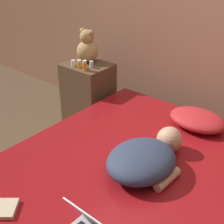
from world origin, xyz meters
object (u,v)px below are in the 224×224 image
bottle_amber (79,64)px  bottle_white (73,63)px  person_lying (146,158)px  pillow (197,120)px  teddy_bear (87,48)px  bottle_clear (91,64)px  bottle_orange (85,66)px

bottle_amber → bottle_white: size_ratio=1.22×
person_lying → bottle_white: bottle_white is taller
bottle_white → pillow: bearing=6.1°
pillow → teddy_bear: size_ratio=1.40×
pillow → bottle_amber: bottle_amber is taller
pillow → bottle_clear: bottle_clear is taller
teddy_bear → bottle_white: size_ratio=5.05×
person_lying → teddy_bear: (-1.22, 0.75, 0.29)m
teddy_bear → bottle_amber: 0.22m
person_lying → bottle_clear: size_ratio=10.53×
teddy_bear → pillow: bearing=-2.7°
person_lying → bottle_clear: 1.28m
pillow → bottle_clear: bearing=-177.9°
bottle_clear → bottle_orange: bearing=-83.7°
person_lying → bottle_white: size_ratio=10.27×
bottle_orange → bottle_clear: (-0.01, 0.10, -0.02)m
pillow → bottle_white: 1.27m
bottle_orange → bottle_amber: bearing=169.4°
bottle_clear → person_lying: bearing=-31.2°
person_lying → bottle_clear: (-1.08, 0.66, 0.18)m
pillow → bottle_amber: size_ratio=5.75×
bottle_amber → bottle_white: bottle_amber is taller
teddy_bear → bottle_clear: 0.20m
person_lying → bottle_clear: bottle_clear is taller
pillow → bottle_clear: size_ratio=7.22×
bottle_white → bottle_clear: bearing=32.6°
teddy_bear → bottle_orange: teddy_bear is taller
pillow → bottle_orange: (-1.08, -0.14, 0.23)m
pillow → bottle_amber: bearing=-174.0°
teddy_bear → bottle_white: (-0.01, -0.19, -0.11)m
bottle_white → bottle_clear: size_ratio=1.03×
bottle_amber → bottle_orange: size_ratio=0.80×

